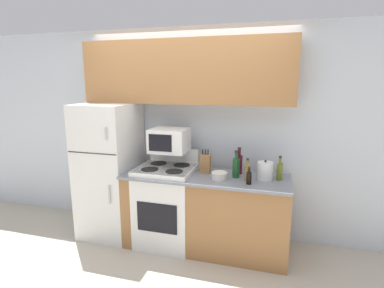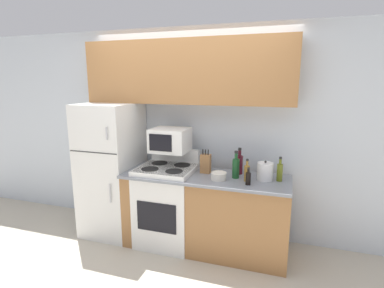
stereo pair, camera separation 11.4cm
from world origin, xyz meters
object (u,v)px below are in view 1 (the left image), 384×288
at_px(bottle_olive_oil, 280,171).
at_px(bottle_soy_sauce, 249,177).
at_px(bottle_wine_red, 239,163).
at_px(bowl, 219,175).
at_px(kettle, 265,171).
at_px(knife_block, 205,163).
at_px(bottle_vinegar, 247,172).
at_px(refrigerator, 110,170).
at_px(stove, 167,204).
at_px(bottle_wine_green, 236,167).
at_px(microwave, 170,140).

bearing_deg(bottle_olive_oil, bottle_soy_sauce, -143.11).
relative_size(bottle_soy_sauce, bottle_olive_oil, 0.69).
bearing_deg(bottle_wine_red, bowl, -122.19).
bearing_deg(bottle_soy_sauce, kettle, 54.11).
xyz_separation_m(knife_block, bottle_vinegar, (0.49, -0.15, -0.02)).
bearing_deg(refrigerator, kettle, -0.94).
bearing_deg(bowl, bottle_soy_sauce, -11.48).
relative_size(bowl, bottle_soy_sauce, 0.95).
xyz_separation_m(stove, bottle_vinegar, (0.93, -0.06, 0.50)).
bearing_deg(knife_block, stove, -168.46).
bearing_deg(bottle_wine_green, bottle_vinegar, -29.08).
distance_m(bottle_wine_green, bottle_soy_sauce, 0.24).
bearing_deg(bowl, bottle_olive_oil, 14.45).
height_order(bottle_soy_sauce, bottle_olive_oil, bottle_olive_oil).
xyz_separation_m(refrigerator, microwave, (0.78, 0.04, 0.41)).
relative_size(microwave, bottle_wine_green, 1.41).
distance_m(stove, bottle_olive_oil, 1.36).
bearing_deg(refrigerator, microwave, 2.86).
height_order(microwave, bowl, microwave).
xyz_separation_m(microwave, kettle, (1.10, -0.07, -0.26)).
bearing_deg(microwave, bottle_olive_oil, -2.42).
bearing_deg(knife_block, kettle, -4.72).
relative_size(bottle_wine_red, bottle_vinegar, 1.25).
height_order(bowl, bottle_wine_red, bottle_wine_red).
bearing_deg(bottle_wine_green, microwave, 173.12).
bearing_deg(stove, kettle, 1.84).
distance_m(bowl, bottle_wine_green, 0.21).
relative_size(bowl, bottle_wine_red, 0.57).
height_order(microwave, bottle_wine_red, microwave).
bearing_deg(bottle_olive_oil, stove, -177.59).
relative_size(microwave, bottle_wine_red, 1.41).
relative_size(bottle_wine_green, kettle, 1.41).
relative_size(bottle_wine_green, bottle_olive_oil, 1.15).
bearing_deg(refrigerator, bottle_olive_oil, -0.39).
xyz_separation_m(bottle_wine_red, bottle_olive_oil, (0.44, -0.12, -0.02)).
relative_size(knife_block, bottle_vinegar, 1.14).
bearing_deg(bottle_soy_sauce, stove, 169.97).
bearing_deg(bowl, refrigerator, 173.09).
bearing_deg(bottle_olive_oil, bottle_vinegar, -160.60).
height_order(knife_block, bottle_vinegar, knife_block).
distance_m(bottle_wine_red, bottle_olive_oil, 0.46).
bearing_deg(knife_block, microwave, 178.00).
distance_m(refrigerator, bottle_wine_red, 1.60).
distance_m(refrigerator, bottle_olive_oil, 2.04).
xyz_separation_m(bowl, kettle, (0.47, 0.14, 0.05)).
distance_m(bottle_wine_green, kettle, 0.31).
relative_size(stove, microwave, 2.60).
bearing_deg(bottle_vinegar, bottle_olive_oil, 19.40).
bearing_deg(bottle_vinegar, knife_block, 162.66).
relative_size(knife_block, kettle, 1.29).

